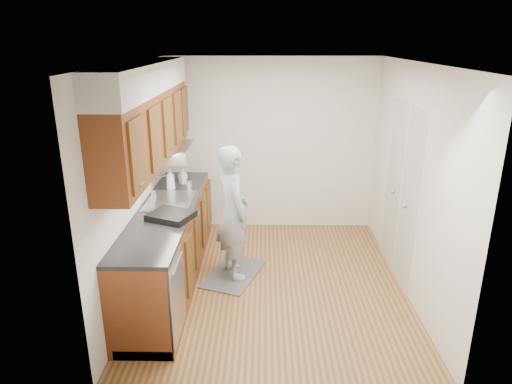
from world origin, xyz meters
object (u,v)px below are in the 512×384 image
person (233,204)px  soap_bottle_b (183,177)px  steel_can (189,186)px  dish_rack (171,216)px  soap_bottle_a (170,179)px  soap_bottle_c (183,174)px

person → soap_bottle_b: size_ratio=10.46×
person → steel_can: size_ratio=14.74×
steel_can → dish_rack: bearing=-92.9°
person → soap_bottle_a: (-0.79, 0.43, 0.16)m
soap_bottle_b → steel_can: 0.33m
person → steel_can: person is taller
soap_bottle_a → dish_rack: (0.19, -0.95, -0.11)m
dish_rack → person: bearing=63.5°
steel_can → dish_rack: steel_can is taller
person → steel_can: 0.69m
soap_bottle_b → dish_rack: (0.09, -1.22, -0.05)m
soap_bottle_a → soap_bottle_b: (0.10, 0.27, -0.05)m
person → soap_bottle_a: bearing=38.3°
soap_bottle_a → steel_can: bearing=-7.0°
person → soap_bottle_c: bearing=17.6°
soap_bottle_b → person: bearing=-45.0°
soap_bottle_c → person: bearing=-48.9°
soap_bottle_c → steel_can: size_ratio=1.38×
person → soap_bottle_c: person is taller
person → steel_can: bearing=31.2°
soap_bottle_c → dish_rack: 1.35m
dish_rack → soap_bottle_a: bearing=123.9°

